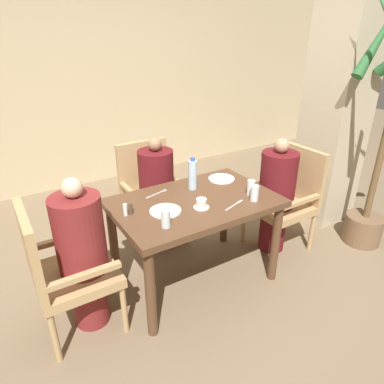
# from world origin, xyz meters

# --- Properties ---
(ground_plane) EXTENTS (16.00, 16.00, 0.00)m
(ground_plane) POSITION_xyz_m (0.00, 0.00, 0.00)
(ground_plane) COLOR #7A664C
(wall_back) EXTENTS (8.00, 0.06, 2.80)m
(wall_back) POSITION_xyz_m (0.00, 2.53, 1.40)
(wall_back) COLOR #C6B289
(wall_back) RESTS_ON ground_plane
(pillar_stone) EXTENTS (0.51, 0.51, 2.70)m
(pillar_stone) POSITION_xyz_m (1.84, 0.22, 1.35)
(pillar_stone) COLOR #BCAD8E
(pillar_stone) RESTS_ON ground_plane
(dining_table) EXTENTS (1.23, 0.80, 0.74)m
(dining_table) POSITION_xyz_m (0.00, 0.00, 0.64)
(dining_table) COLOR brown
(dining_table) RESTS_ON ground_plane
(chair_left_side) EXTENTS (0.52, 0.52, 0.96)m
(chair_left_side) POSITION_xyz_m (-1.02, 0.00, 0.52)
(chair_left_side) COLOR tan
(chair_left_side) RESTS_ON ground_plane
(diner_in_left_chair) EXTENTS (0.32, 0.32, 1.12)m
(diner_in_left_chair) POSITION_xyz_m (-0.87, 0.00, 0.57)
(diner_in_left_chair) COLOR maroon
(diner_in_left_chair) RESTS_ON ground_plane
(chair_far_side) EXTENTS (0.52, 0.52, 0.96)m
(chair_far_side) POSITION_xyz_m (0.00, 0.80, 0.52)
(chair_far_side) COLOR tan
(chair_far_side) RESTS_ON ground_plane
(diner_in_far_chair) EXTENTS (0.32, 0.32, 1.07)m
(diner_in_far_chair) POSITION_xyz_m (-0.00, 0.66, 0.55)
(diner_in_far_chair) COLOR #5B1419
(diner_in_far_chair) RESTS_ON ground_plane
(chair_right_side) EXTENTS (0.52, 0.52, 0.96)m
(chair_right_side) POSITION_xyz_m (1.02, 0.00, 0.52)
(chair_right_side) COLOR tan
(chair_right_side) RESTS_ON ground_plane
(diner_in_right_chair) EXTENTS (0.32, 0.32, 1.09)m
(diner_in_right_chair) POSITION_xyz_m (0.87, 0.00, 0.56)
(diner_in_right_chair) COLOR #5B1419
(diner_in_right_chair) RESTS_ON ground_plane
(potted_palm) EXTENTS (0.74, 0.78, 2.28)m
(potted_palm) POSITION_xyz_m (1.71, -0.41, 0.98)
(potted_palm) COLOR brown
(potted_palm) RESTS_ON ground_plane
(plate_main_left) EXTENTS (0.23, 0.23, 0.01)m
(plate_main_left) POSITION_xyz_m (0.41, 0.22, 0.75)
(plate_main_left) COLOR white
(plate_main_left) RESTS_ON dining_table
(plate_main_right) EXTENTS (0.23, 0.23, 0.01)m
(plate_main_right) POSITION_xyz_m (-0.28, -0.05, 0.75)
(plate_main_right) COLOR white
(plate_main_right) RESTS_ON dining_table
(teacup_with_saucer) EXTENTS (0.11, 0.11, 0.07)m
(teacup_with_saucer) POSITION_xyz_m (-0.03, -0.13, 0.77)
(teacup_with_saucer) COLOR white
(teacup_with_saucer) RESTS_ON dining_table
(water_bottle) EXTENTS (0.07, 0.07, 0.27)m
(water_bottle) POSITION_xyz_m (0.09, 0.18, 0.87)
(water_bottle) COLOR silver
(water_bottle) RESTS_ON dining_table
(glass_tall_near) EXTENTS (0.06, 0.06, 0.12)m
(glass_tall_near) POSITION_xyz_m (0.42, -0.16, 0.80)
(glass_tall_near) COLOR silver
(glass_tall_near) RESTS_ON dining_table
(glass_tall_mid) EXTENTS (0.06, 0.06, 0.12)m
(glass_tall_mid) POSITION_xyz_m (0.37, -0.24, 0.80)
(glass_tall_mid) COLOR silver
(glass_tall_mid) RESTS_ON dining_table
(glass_tall_far) EXTENTS (0.06, 0.06, 0.12)m
(glass_tall_far) POSITION_xyz_m (-0.37, -0.23, 0.80)
(glass_tall_far) COLOR silver
(glass_tall_far) RESTS_ON dining_table
(salt_shaker) EXTENTS (0.03, 0.03, 0.09)m
(salt_shaker) POSITION_xyz_m (-0.54, 0.05, 0.78)
(salt_shaker) COLOR white
(salt_shaker) RESTS_ON dining_table
(pepper_shaker) EXTENTS (0.03, 0.03, 0.08)m
(pepper_shaker) POSITION_xyz_m (-0.50, 0.05, 0.78)
(pepper_shaker) COLOR #4C3D2D
(pepper_shaker) RESTS_ON dining_table
(fork_beside_plate) EXTENTS (0.20, 0.07, 0.00)m
(fork_beside_plate) POSITION_xyz_m (-0.18, 0.25, 0.74)
(fork_beside_plate) COLOR silver
(fork_beside_plate) RESTS_ON dining_table
(knife_beside_plate) EXTENTS (0.21, 0.08, 0.00)m
(knife_beside_plate) POSITION_xyz_m (0.21, -0.23, 0.74)
(knife_beside_plate) COLOR silver
(knife_beside_plate) RESTS_ON dining_table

